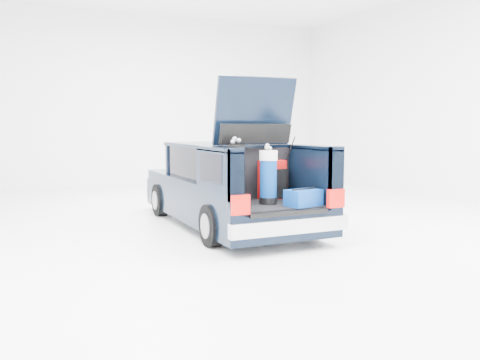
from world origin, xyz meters
name	(u,v)px	position (x,y,z in m)	size (l,w,h in m)	color
ground	(228,226)	(0.00, 0.00, 0.00)	(14.00, 14.00, 0.00)	white
car	(226,187)	(0.00, 0.11, 0.67)	(1.87, 4.65, 2.47)	black
red_suitcase	(272,180)	(0.29, -1.09, 0.90)	(0.42, 0.32, 0.64)	#7C0504
black_golf_bag	(236,174)	(-0.41, -1.27, 1.04)	(0.37, 0.39, 0.97)	black
blue_golf_bag	(268,177)	(-0.01, -1.53, 1.00)	(0.29, 0.29, 0.88)	black
blue_duffel	(303,198)	(0.36, -1.90, 0.72)	(0.54, 0.41, 0.26)	navy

